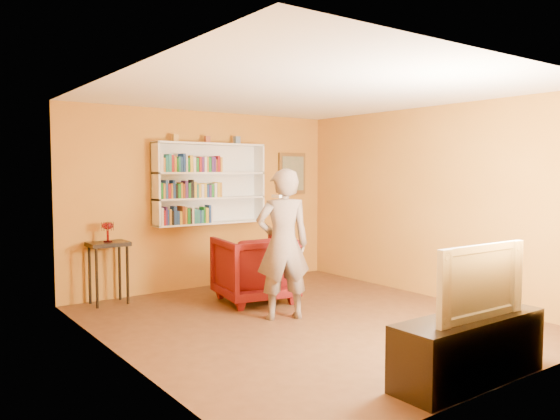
% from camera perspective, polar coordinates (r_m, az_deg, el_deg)
% --- Properties ---
extents(room_shell, '(5.30, 5.80, 2.88)m').
position_cam_1_polar(room_shell, '(6.45, 2.94, -2.79)').
color(room_shell, '#4C2D18').
rests_on(room_shell, ground).
extents(bookshelf, '(1.80, 0.29, 1.23)m').
position_cam_1_polar(bookshelf, '(8.41, -7.47, 2.72)').
color(bookshelf, white).
rests_on(bookshelf, room_shell).
extents(books_row_lower, '(0.83, 0.19, 0.27)m').
position_cam_1_polar(books_row_lower, '(8.13, -9.88, -0.62)').
color(books_row_lower, silver).
rests_on(books_row_lower, bookshelf).
extents(books_row_middle, '(0.99, 0.19, 0.27)m').
position_cam_1_polar(books_row_middle, '(8.14, -9.44, 2.04)').
color(books_row_middle, '#186F24').
rests_on(books_row_middle, bookshelf).
extents(books_row_upper, '(1.00, 0.19, 0.27)m').
position_cam_1_polar(books_row_upper, '(8.14, -9.41, 4.75)').
color(books_row_upper, silver).
rests_on(books_row_upper, bookshelf).
extents(ornament_left, '(0.08, 0.08, 0.11)m').
position_cam_1_polar(ornament_left, '(8.11, -10.90, 7.40)').
color(ornament_left, '#AF7E32').
rests_on(ornament_left, bookshelf).
extents(ornament_centre, '(0.07, 0.07, 0.10)m').
position_cam_1_polar(ornament_centre, '(8.35, -7.62, 7.32)').
color(ornament_centre, brown).
rests_on(ornament_centre, bookshelf).
extents(ornament_right, '(0.08, 0.08, 0.12)m').
position_cam_1_polar(ornament_right, '(8.61, -4.54, 7.28)').
color(ornament_right, slate).
rests_on(ornament_right, bookshelf).
extents(framed_painting, '(0.55, 0.05, 0.70)m').
position_cam_1_polar(framed_painting, '(9.35, 1.29, 3.83)').
color(framed_painting, brown).
rests_on(framed_painting, room_shell).
extents(console_table, '(0.51, 0.39, 0.84)m').
position_cam_1_polar(console_table, '(7.69, -17.52, -4.27)').
color(console_table, black).
rests_on(console_table, ground).
extents(ruby_lustre, '(0.17, 0.16, 0.27)m').
position_cam_1_polar(ruby_lustre, '(7.64, -17.57, -1.76)').
color(ruby_lustre, maroon).
rests_on(ruby_lustre, console_table).
extents(armchair, '(1.13, 1.15, 0.90)m').
position_cam_1_polar(armchair, '(7.53, -2.67, -6.14)').
color(armchair, '#4B0509').
rests_on(armchair, ground).
extents(person, '(0.77, 0.64, 1.82)m').
position_cam_1_polar(person, '(6.57, 0.31, -3.60)').
color(person, '#715F52').
rests_on(person, ground).
extents(game_remote, '(0.04, 0.15, 0.04)m').
position_cam_1_polar(game_remote, '(6.20, -0.35, 1.44)').
color(game_remote, white).
rests_on(game_remote, person).
extents(tv_cabinet, '(1.56, 0.47, 0.56)m').
position_cam_1_polar(tv_cabinet, '(5.04, 19.13, -13.52)').
color(tv_cabinet, black).
rests_on(tv_cabinet, ground).
extents(television, '(1.09, 0.17, 0.62)m').
position_cam_1_polar(television, '(4.90, 19.29, -6.92)').
color(television, black).
rests_on(television, tv_cabinet).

